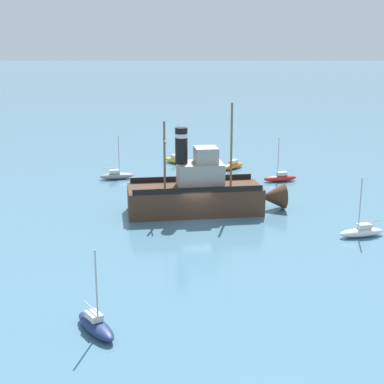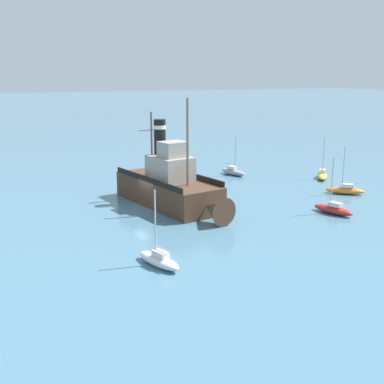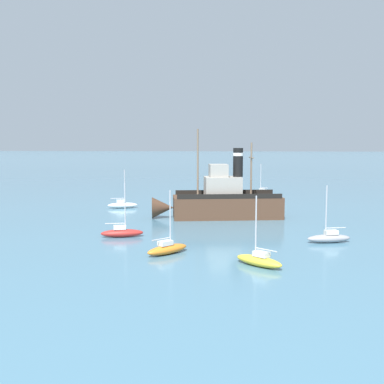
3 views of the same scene
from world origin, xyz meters
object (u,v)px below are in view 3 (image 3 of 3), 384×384
Objects in this scene: old_tugboat at (222,201)px; sailboat_orange at (167,248)px; sailboat_navy at (262,193)px; sailboat_grey at (329,238)px; sailboat_yellow at (259,260)px; sailboat_red at (122,232)px; sailboat_white at (123,205)px.

sailboat_orange is at bearing 167.61° from old_tugboat.
old_tugboat is 23.11m from sailboat_navy.
sailboat_orange is at bearing 111.31° from sailboat_grey.
sailboat_yellow is at bearing 175.97° from sailboat_navy.
sailboat_grey is at bearing -174.42° from sailboat_navy.
sailboat_navy is (39.88, -9.83, 0.00)m from sailboat_orange.
sailboat_yellow is 10.40m from sailboat_grey.
sailboat_grey is 1.00× the size of sailboat_navy.
sailboat_grey is 18.15m from sailboat_red.
sailboat_white and sailboat_yellow have the same top height.
old_tugboat is 14.54m from sailboat_red.
old_tugboat is at bearing 36.95° from sailboat_grey.
old_tugboat is at bearing -117.37° from sailboat_white.
sailboat_white is at bearing 62.63° from old_tugboat.
sailboat_grey is at bearing -143.05° from old_tugboat.
sailboat_navy is at bearing -14.99° from old_tugboat.
sailboat_yellow is at bearing -171.88° from old_tugboat.
old_tugboat is 3.01× the size of sailboat_grey.
sailboat_yellow is 1.00× the size of sailboat_red.
sailboat_navy and sailboat_red have the same top height.
sailboat_grey is (5.16, -13.22, 0.00)m from sailboat_orange.
sailboat_grey is 34.88m from sailboat_navy.
old_tugboat is 18.07m from sailboat_orange.
sailboat_white is 24.43m from sailboat_navy.
sailboat_red is at bearing 52.08° from sailboat_yellow.
sailboat_navy is at bearing -23.57° from sailboat_red.
sailboat_white and sailboat_grey have the same top height.
sailboat_yellow is (-20.64, -2.95, -1.40)m from old_tugboat.
old_tugboat is 3.01× the size of sailboat_red.
sailboat_red is (-18.12, -4.01, 0.00)m from sailboat_white.
sailboat_red is (0.93, 18.13, 0.00)m from sailboat_grey.
sailboat_yellow is at bearing -127.92° from sailboat_red.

